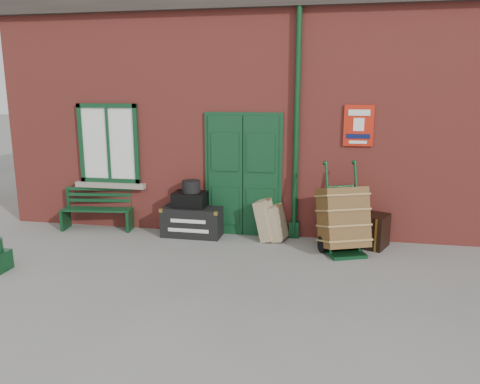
% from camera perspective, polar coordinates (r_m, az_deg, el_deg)
% --- Properties ---
extents(ground, '(80.00, 80.00, 0.00)m').
position_cam_1_polar(ground, '(7.39, 0.64, -8.65)').
color(ground, gray).
rests_on(ground, ground).
extents(station_building, '(10.30, 4.30, 4.36)m').
position_cam_1_polar(station_building, '(10.37, 4.08, 9.63)').
color(station_building, '#AA4036').
rests_on(station_building, ground).
extents(bench, '(1.37, 0.57, 0.83)m').
position_cam_1_polar(bench, '(9.46, -16.90, -1.85)').
color(bench, '#0F391D').
rests_on(bench, ground).
extents(houdini_trunk, '(1.09, 0.61, 0.54)m').
position_cam_1_polar(houdini_trunk, '(8.72, -5.75, -3.52)').
color(houdini_trunk, black).
rests_on(houdini_trunk, ground).
extents(strongbox, '(0.60, 0.44, 0.27)m').
position_cam_1_polar(strongbox, '(8.64, -6.13, -0.91)').
color(strongbox, black).
rests_on(strongbox, houdini_trunk).
extents(hatbox, '(0.33, 0.33, 0.22)m').
position_cam_1_polar(hatbox, '(8.58, -5.97, 0.67)').
color(hatbox, black).
rests_on(hatbox, strongbox).
extents(suitcase_back, '(0.48, 0.59, 0.75)m').
position_cam_1_polar(suitcase_back, '(8.42, 3.30, -3.34)').
color(suitcase_back, tan).
rests_on(suitcase_back, ground).
extents(suitcase_front, '(0.44, 0.53, 0.64)m').
position_cam_1_polar(suitcase_front, '(8.41, 4.51, -3.74)').
color(suitcase_front, tan).
rests_on(suitcase_front, ground).
extents(porter_trolley, '(0.94, 0.98, 1.48)m').
position_cam_1_polar(porter_trolley, '(7.88, 12.45, -3.23)').
color(porter_trolley, '#0E391C').
rests_on(porter_trolley, ground).
extents(dark_trunk, '(0.93, 0.79, 0.57)m').
position_cam_1_polar(dark_trunk, '(8.41, 14.78, -4.38)').
color(dark_trunk, black).
rests_on(dark_trunk, ground).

